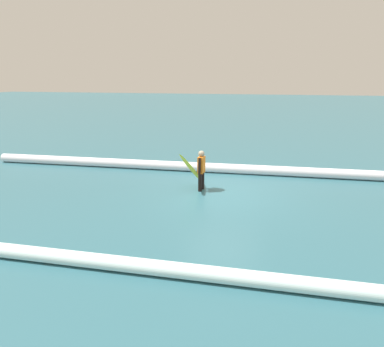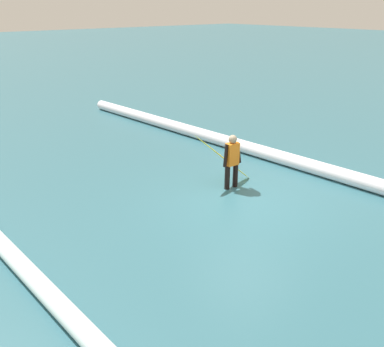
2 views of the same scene
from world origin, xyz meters
TOP-DOWN VIEW (x-y plane):
  - ground_plane at (0.00, 0.00)m, footprint 153.88×153.88m
  - surfer at (0.83, -0.28)m, footprint 0.23×0.61m
  - surfboard at (1.17, -0.31)m, footprint 0.68×1.73m
  - wave_crest_foreground at (0.29, -2.78)m, footprint 21.68×1.76m
  - wave_crest_midground at (-0.81, 5.25)m, footprint 17.14×1.12m

SIDE VIEW (x-z plane):
  - ground_plane at x=0.00m, z-range 0.00..0.00m
  - wave_crest_midground at x=-0.81m, z-range 0.00..0.33m
  - wave_crest_foreground at x=0.29m, z-range 0.00..0.41m
  - surfboard at x=1.17m, z-range -0.01..1.49m
  - surfer at x=0.83m, z-range 0.08..1.55m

